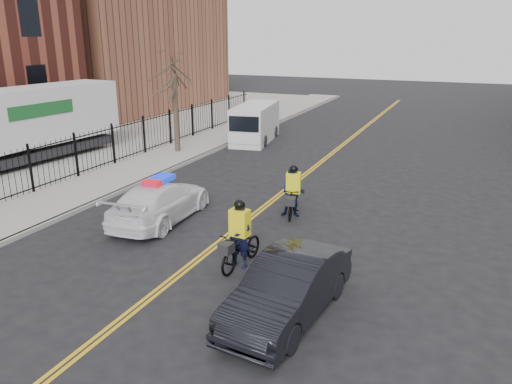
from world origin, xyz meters
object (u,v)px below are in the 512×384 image
object	(u,v)px
dark_sedan	(288,288)
cyclist_near	(240,244)
semi_trailer	(10,124)
cyclist_far	(293,196)
police_cruiser	(160,201)
cargo_van	(255,124)

from	to	relation	value
dark_sedan	cyclist_near	world-z (taller)	cyclist_near
dark_sedan	semi_trailer	size ratio (longest dim) A/B	0.36
semi_trailer	cyclist_near	bearing A→B (deg)	-15.47
dark_sedan	cyclist_far	size ratio (longest dim) A/B	2.25
semi_trailer	cyclist_near	world-z (taller)	semi_trailer
semi_trailer	cyclist_near	xyz separation A→B (m)	(14.59, -5.44, -1.41)
police_cruiser	dark_sedan	distance (m)	7.35
semi_trailer	cyclist_far	distance (m)	14.72
dark_sedan	cargo_van	size ratio (longest dim) A/B	0.80
police_cruiser	cyclist_near	size ratio (longest dim) A/B	2.37
cargo_van	cyclist_near	bearing A→B (deg)	-77.28
cargo_van	semi_trailer	xyz separation A→B (m)	(-8.21, -10.11, 1.03)
dark_sedan	cyclist_near	xyz separation A→B (m)	(-2.11, 1.90, -0.03)
police_cruiser	cyclist_near	xyz separation A→B (m)	(4.03, -2.14, -0.01)
cyclist_near	semi_trailer	bearing A→B (deg)	165.08
cargo_van	cyclist_far	xyz separation A→B (m)	(6.41, -11.24, -0.31)
cargo_van	cyclist_far	world-z (taller)	cargo_van
dark_sedan	semi_trailer	world-z (taller)	semi_trailer
police_cruiser	semi_trailer	size ratio (longest dim) A/B	0.40
dark_sedan	cargo_van	distance (m)	19.41
semi_trailer	cargo_van	bearing A→B (deg)	55.91
dark_sedan	police_cruiser	bearing A→B (deg)	152.37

